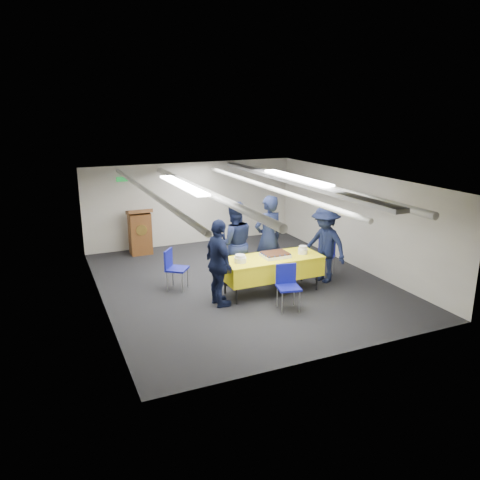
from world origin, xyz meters
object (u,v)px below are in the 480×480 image
chair_near (287,282)px  sailor_a (268,238)px  sailor_b (234,244)px  sailor_c (219,263)px  chair_right (326,252)px  podium (140,231)px  serving_table (272,267)px  sailor_d (325,244)px  sheet_cake (275,255)px  chair_left (173,265)px

chair_near → sailor_a: size_ratio=0.45×
sailor_b → chair_near: bearing=114.7°
chair_near → sailor_c: sailor_c is taller
chair_right → sailor_c: (-2.90, -0.68, 0.33)m
sailor_b → sailor_c: bearing=62.5°
podium → chair_right: bearing=-42.7°
sailor_b → serving_table: bearing=135.1°
podium → sailor_a: (2.21, -3.09, 0.35)m
serving_table → chair_near: bearing=-96.8°
serving_table → podium: podium is taller
serving_table → sailor_b: 0.99m
serving_table → chair_near: (-0.10, -0.85, -0.03)m
chair_right → sailor_b: size_ratio=0.47×
chair_right → sailor_d: size_ratio=0.51×
serving_table → sailor_d: 1.40m
sheet_cake → sailor_d: size_ratio=0.33×
sheet_cake → sailor_a: size_ratio=0.29×
sailor_c → sailor_b: bearing=-39.9°
sailor_b → chair_left: bearing=-1.8°
sailor_b → chair_right: bearing=-177.6°
podium → chair_right: size_ratio=1.44×
sailor_a → sailor_d: (1.10, -0.59, -0.11)m
serving_table → chair_near: 0.86m
serving_table → sailor_c: 1.30m
serving_table → chair_right: bearing=16.2°
serving_table → chair_left: (-1.83, 1.01, -0.03)m
serving_table → sailor_b: sailor_b is taller
chair_near → sailor_c: (-1.15, 0.65, 0.33)m
sheet_cake → chair_right: bearing=17.3°
podium → sailor_c: size_ratio=0.72×
sheet_cake → chair_right: (1.58, 0.49, -0.29)m
sheet_cake → chair_near: chair_near is taller
sheet_cake → sailor_b: bearing=128.6°
podium → serving_table: bearing=-62.9°
sailor_d → podium: bearing=-156.2°
sheet_cake → podium: (-2.01, 3.81, -0.20)m
chair_right → sailor_d: sailor_d is taller
serving_table → sailor_d: sailor_d is taller
chair_left → sailor_b: (1.29, -0.26, 0.39)m
podium → sailor_b: sailor_b is taller
chair_left → sailor_c: (0.58, -1.21, 0.33)m
sailor_b → sailor_c: sailor_b is taller
sailor_c → chair_right: bearing=-79.7°
sheet_cake → chair_near: size_ratio=0.64×
chair_near → sailor_a: bearing=76.5°
chair_left → sailor_a: 2.17m
sailor_c → podium: bearing=6.9°
podium → chair_near: 5.00m
chair_near → chair_left: same height
sheet_cake → podium: 4.31m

